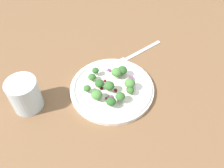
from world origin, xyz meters
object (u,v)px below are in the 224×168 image
object	(u,v)px
broccoli_floret_0	(108,85)
plate	(112,88)
fork	(136,54)
broccoli_floret_1	(98,84)
broccoli_floret_2	(91,78)
water_glass	(25,95)

from	to	relation	value
broccoli_floret_0	plate	bearing A→B (deg)	-167.55
broccoli_floret_0	fork	bearing A→B (deg)	-159.15
broccoli_floret_1	broccoli_floret_2	bearing A→B (deg)	-92.90
broccoli_floret_1	water_glass	world-z (taller)	water_glass
plate	fork	world-z (taller)	plate
broccoli_floret_0	water_glass	distance (cm)	21.88
broccoli_floret_2	fork	bearing A→B (deg)	-177.54
broccoli_floret_0	broccoli_floret_2	distance (cm)	6.12
broccoli_floret_2	fork	distance (cm)	19.26
plate	broccoli_floret_0	xyz separation A→B (cm)	(1.59, 0.35, 2.81)
fork	water_glass	world-z (taller)	water_glass
broccoli_floret_1	water_glass	xyz separation A→B (cm)	(17.24, -8.65, 1.46)
fork	water_glass	bearing A→B (deg)	-6.92
plate	water_glass	size ratio (longest dim) A/B	2.64
broccoli_floret_2	water_glass	world-z (taller)	water_glass
water_glass	fork	bearing A→B (deg)	173.08
broccoli_floret_0	broccoli_floret_2	size ratio (longest dim) A/B	1.26
broccoli_floret_0	broccoli_floret_1	distance (cm)	3.02
broccoli_floret_2	fork	size ratio (longest dim) A/B	0.12
plate	broccoli_floret_2	world-z (taller)	broccoli_floret_2
water_glass	broccoli_floret_1	bearing A→B (deg)	153.37
broccoli_floret_2	fork	xyz separation A→B (cm)	(-19.06, -0.82, -2.63)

